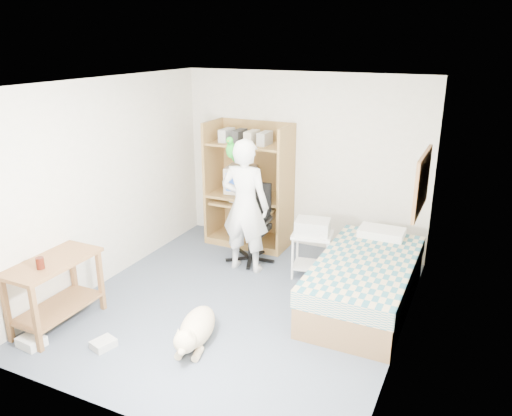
# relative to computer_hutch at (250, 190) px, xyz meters

# --- Properties ---
(floor) EXTENTS (4.00, 4.00, 0.00)m
(floor) POSITION_rel_computer_hutch_xyz_m (0.70, -1.74, -0.82)
(floor) COLOR #475261
(floor) RESTS_ON ground
(wall_back) EXTENTS (3.60, 0.02, 2.50)m
(wall_back) POSITION_rel_computer_hutch_xyz_m (0.70, 0.26, 0.43)
(wall_back) COLOR beige
(wall_back) RESTS_ON floor
(wall_right) EXTENTS (0.02, 4.00, 2.50)m
(wall_right) POSITION_rel_computer_hutch_xyz_m (2.50, -1.74, 0.43)
(wall_right) COLOR beige
(wall_right) RESTS_ON floor
(wall_left) EXTENTS (0.02, 4.00, 2.50)m
(wall_left) POSITION_rel_computer_hutch_xyz_m (-1.10, -1.74, 0.43)
(wall_left) COLOR beige
(wall_left) RESTS_ON floor
(ceiling) EXTENTS (3.60, 4.00, 0.02)m
(ceiling) POSITION_rel_computer_hutch_xyz_m (0.70, -1.74, 1.68)
(ceiling) COLOR white
(ceiling) RESTS_ON wall_back
(computer_hutch) EXTENTS (1.20, 0.63, 1.80)m
(computer_hutch) POSITION_rel_computer_hutch_xyz_m (0.00, 0.00, 0.00)
(computer_hutch) COLOR brown
(computer_hutch) RESTS_ON floor
(bed) EXTENTS (1.02, 2.02, 0.66)m
(bed) POSITION_rel_computer_hutch_xyz_m (2.00, -1.12, -0.53)
(bed) COLOR brown
(bed) RESTS_ON floor
(side_desk) EXTENTS (0.50, 1.00, 0.75)m
(side_desk) POSITION_rel_computer_hutch_xyz_m (-0.85, -2.94, -0.33)
(side_desk) COLOR brown
(side_desk) RESTS_ON floor
(corkboard) EXTENTS (0.04, 0.94, 0.66)m
(corkboard) POSITION_rel_computer_hutch_xyz_m (2.47, -0.84, 0.63)
(corkboard) COLOR #956C43
(corkboard) RESTS_ON wall_right
(office_chair) EXTENTS (0.60, 0.60, 1.06)m
(office_chair) POSITION_rel_computer_hutch_xyz_m (0.29, -0.54, -0.44)
(office_chair) COLOR black
(office_chair) RESTS_ON floor
(person) EXTENTS (0.66, 0.45, 1.76)m
(person) POSITION_rel_computer_hutch_xyz_m (0.34, -0.85, 0.06)
(person) COLOR white
(person) RESTS_ON floor
(parrot) EXTENTS (0.13, 0.23, 0.36)m
(parrot) POSITION_rel_computer_hutch_xyz_m (0.14, -0.84, 0.79)
(parrot) COLOR #128016
(parrot) RESTS_ON person
(dog) EXTENTS (0.47, 0.98, 0.37)m
(dog) POSITION_rel_computer_hutch_xyz_m (0.66, -2.61, -0.66)
(dog) COLOR beige
(dog) RESTS_ON floor
(printer_cart) EXTENTS (0.55, 0.47, 0.59)m
(printer_cart) POSITION_rel_computer_hutch_xyz_m (1.21, -0.69, -0.43)
(printer_cart) COLOR white
(printer_cart) RESTS_ON floor
(printer) EXTENTS (0.47, 0.39, 0.18)m
(printer) POSITION_rel_computer_hutch_xyz_m (1.21, -0.69, -0.14)
(printer) COLOR beige
(printer) RESTS_ON printer_cart
(crt_monitor) EXTENTS (0.46, 0.48, 0.38)m
(crt_monitor) POSITION_rel_computer_hutch_xyz_m (-0.15, 0.01, 0.14)
(crt_monitor) COLOR beige
(crt_monitor) RESTS_ON computer_hutch
(keyboard) EXTENTS (0.47, 0.22, 0.03)m
(keyboard) POSITION_rel_computer_hutch_xyz_m (-0.01, -0.16, -0.15)
(keyboard) COLOR beige
(keyboard) RESTS_ON computer_hutch
(pencil_cup) EXTENTS (0.08, 0.08, 0.12)m
(pencil_cup) POSITION_rel_computer_hutch_xyz_m (0.34, -0.09, -0.00)
(pencil_cup) COLOR yellow
(pencil_cup) RESTS_ON computer_hutch
(drink_glass) EXTENTS (0.08, 0.08, 0.12)m
(drink_glass) POSITION_rel_computer_hutch_xyz_m (-0.80, -3.12, -0.01)
(drink_glass) COLOR #3F130A
(drink_glass) RESTS_ON side_desk
(floor_box_a) EXTENTS (0.27, 0.22, 0.10)m
(floor_box_a) POSITION_rel_computer_hutch_xyz_m (-0.80, -3.36, -0.77)
(floor_box_a) COLOR white
(floor_box_a) RESTS_ON floor
(floor_box_b) EXTENTS (0.23, 0.26, 0.08)m
(floor_box_b) POSITION_rel_computer_hutch_xyz_m (-0.13, -3.07, -0.78)
(floor_box_b) COLOR #B9B9B4
(floor_box_b) RESTS_ON floor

